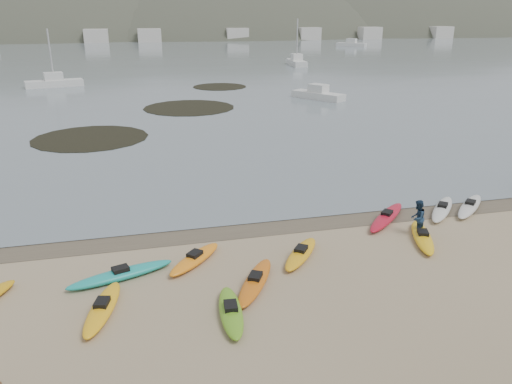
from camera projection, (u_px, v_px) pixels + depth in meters
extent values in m
plane|color=tan|center=(256.00, 224.00, 22.21)|extent=(600.00, 600.00, 0.00)
plane|color=brown|center=(258.00, 226.00, 21.94)|extent=(60.00, 60.00, 0.00)
plane|color=slate|center=(136.00, 28.00, 296.21)|extent=(1200.00, 1200.00, 0.00)
ellipsoid|color=#F0A814|center=(301.00, 254.00, 19.07)|extent=(2.37, 2.82, 0.34)
ellipsoid|color=silver|center=(442.00, 209.00, 23.39)|extent=(2.97, 3.16, 0.34)
ellipsoid|color=red|center=(387.00, 217.00, 22.49)|extent=(3.30, 3.26, 0.34)
ellipsoid|color=orange|center=(195.00, 259.00, 18.67)|extent=(2.52, 2.69, 0.34)
ellipsoid|color=yellow|center=(422.00, 237.00, 20.48)|extent=(1.87, 3.36, 0.34)
ellipsoid|color=orange|center=(255.00, 282.00, 17.10)|extent=(2.26, 3.32, 0.34)
ellipsoid|color=teal|center=(121.00, 274.00, 17.57)|extent=(3.85, 1.87, 0.34)
ellipsoid|color=yellow|center=(103.00, 308.00, 15.56)|extent=(1.46, 3.25, 0.34)
ellipsoid|color=silver|center=(470.00, 206.00, 23.72)|extent=(3.19, 3.00, 0.34)
ellipsoid|color=#65A821|center=(231.00, 312.00, 15.38)|extent=(0.93, 2.98, 0.34)
imported|color=#1A314E|center=(417.00, 218.00, 20.84)|extent=(0.96, 0.94, 1.55)
cylinder|color=black|center=(90.00, 138.00, 37.08)|extent=(8.46, 8.46, 0.04)
cylinder|color=black|center=(189.00, 108.00, 48.83)|extent=(8.87, 8.87, 0.04)
cylinder|color=black|center=(220.00, 87.00, 62.46)|extent=(6.70, 6.70, 0.04)
cube|color=silver|center=(54.00, 83.00, 62.36)|extent=(7.06, 3.45, 0.95)
cube|color=silver|center=(318.00, 95.00, 53.61)|extent=(4.72, 5.98, 0.85)
cube|color=silver|center=(296.00, 63.00, 87.15)|extent=(2.76, 7.76, 1.07)
cube|color=silver|center=(351.00, 44.00, 135.08)|extent=(7.25, 7.15, 1.11)
ellipsoid|color=#384235|center=(28.00, 84.00, 196.39)|extent=(220.00, 120.00, 80.00)
ellipsoid|color=#384235|center=(229.00, 73.00, 208.77)|extent=(200.00, 110.00, 68.00)
ellipsoid|color=#384235|center=(401.00, 70.00, 237.51)|extent=(230.00, 130.00, 76.00)
cube|color=beige|center=(84.00, 36.00, 149.94)|extent=(7.00, 5.00, 4.00)
cube|color=beige|center=(164.00, 35.00, 155.30)|extent=(7.00, 5.00, 4.00)
cube|color=beige|center=(240.00, 34.00, 160.67)|extent=(7.00, 5.00, 4.00)
cube|color=beige|center=(310.00, 34.00, 166.03)|extent=(7.00, 5.00, 4.00)
cube|color=beige|center=(376.00, 33.00, 171.39)|extent=(7.00, 5.00, 4.00)
cube|color=beige|center=(438.00, 32.00, 176.75)|extent=(7.00, 5.00, 4.00)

